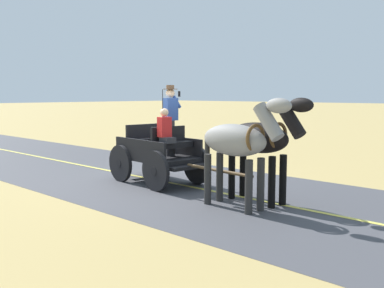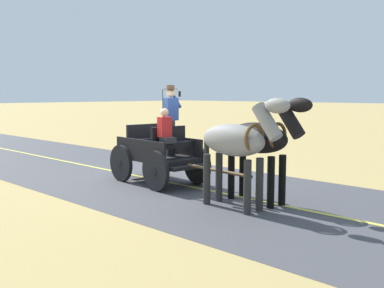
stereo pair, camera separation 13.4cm
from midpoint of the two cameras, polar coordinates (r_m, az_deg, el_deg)
name	(u,v)px [view 2 (the right image)]	position (r m, az deg, el deg)	size (l,w,h in m)	color
ground_plane	(159,181)	(11.81, -3.98, -4.70)	(200.00, 200.00, 0.00)	tan
road_surface	(159,180)	(11.81, -3.98, -4.68)	(5.74, 160.00, 0.01)	#424247
road_centre_stripe	(159,180)	(11.80, -3.98, -4.66)	(0.12, 160.00, 0.00)	#DBCC4C
horse_drawn_carriage	(160,152)	(11.34, -3.74, -0.99)	(1.64, 4.52, 2.50)	black
horse_near_side	(261,140)	(9.31, 9.22, 0.47)	(0.69, 2.14, 2.21)	black
horse_off_side	(237,143)	(8.79, 6.24, 0.16)	(0.65, 2.13, 2.21)	gray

